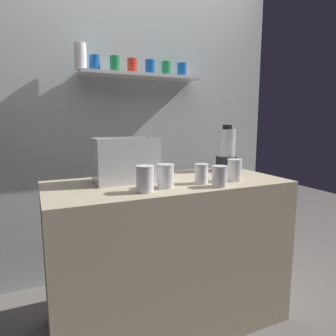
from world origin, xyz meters
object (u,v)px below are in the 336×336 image
(blender_pitcher, at_px, (227,152))
(juice_cup_mango_left, at_px, (166,177))
(juice_cup_orange_right, at_px, (219,178))
(juice_cup_mango_middle, at_px, (201,175))
(juice_cup_orange_far_left, at_px, (145,180))
(carrot_display_bin, at_px, (125,168))
(juice_cup_beet_far_right, at_px, (235,171))

(blender_pitcher, distance_m, juice_cup_mango_left, 0.71)
(juice_cup_mango_left, bearing_deg, juice_cup_orange_right, -19.67)
(blender_pitcher, distance_m, juice_cup_mango_middle, 0.51)
(juice_cup_orange_far_left, relative_size, juice_cup_mango_left, 1.06)
(carrot_display_bin, distance_m, blender_pitcher, 0.79)
(carrot_display_bin, height_order, juice_cup_orange_far_left, carrot_display_bin)
(juice_cup_mango_left, bearing_deg, juice_cup_beet_far_right, 0.09)
(blender_pitcher, height_order, juice_cup_mango_left, blender_pitcher)
(blender_pitcher, relative_size, juice_cup_mango_left, 2.56)
(carrot_display_bin, xyz_separation_m, juice_cup_beet_far_right, (0.61, -0.23, -0.03))
(juice_cup_orange_far_left, bearing_deg, juice_cup_beet_far_right, 4.91)
(carrot_display_bin, relative_size, juice_cup_mango_left, 2.82)
(juice_cup_beet_far_right, bearing_deg, juice_cup_mango_middle, 176.27)
(juice_cup_beet_far_right, bearing_deg, juice_cup_orange_far_left, -175.09)
(carrot_display_bin, bearing_deg, juice_cup_mango_middle, -29.28)
(blender_pitcher, height_order, juice_cup_mango_middle, blender_pitcher)
(juice_cup_beet_far_right, bearing_deg, blender_pitcher, 62.17)
(carrot_display_bin, bearing_deg, juice_cup_orange_far_left, -85.54)
(juice_cup_mango_middle, xyz_separation_m, juice_cup_beet_far_right, (0.22, -0.01, 0.01))
(carrot_display_bin, distance_m, juice_cup_mango_middle, 0.45)
(blender_pitcher, bearing_deg, juice_cup_mango_left, -152.09)
(juice_cup_mango_left, relative_size, juice_cup_beet_far_right, 0.98)
(juice_cup_orange_right, bearing_deg, juice_cup_orange_far_left, 173.18)
(carrot_display_bin, height_order, blender_pitcher, blender_pitcher)
(carrot_display_bin, relative_size, juice_cup_orange_far_left, 2.66)
(carrot_display_bin, bearing_deg, juice_cup_orange_right, -37.38)
(juice_cup_orange_far_left, height_order, juice_cup_beet_far_right, juice_cup_orange_far_left)
(juice_cup_mango_left, distance_m, juice_cup_mango_middle, 0.23)
(blender_pitcher, height_order, juice_cup_orange_right, blender_pitcher)
(juice_cup_mango_left, bearing_deg, juice_cup_mango_middle, 3.72)
(juice_cup_mango_middle, bearing_deg, carrot_display_bin, 150.72)
(carrot_display_bin, height_order, juice_cup_mango_middle, carrot_display_bin)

